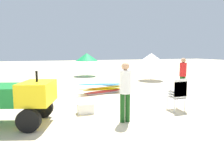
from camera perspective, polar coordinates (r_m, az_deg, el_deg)
ground at (r=6.36m, az=0.66°, el=-11.70°), size 80.00×80.00×0.00m
utility_cart at (r=6.03m, az=-28.52°, el=-5.84°), size 2.79×1.92×1.50m
stacked_plastic_chairs at (r=6.99m, az=19.05°, el=-4.87°), size 0.48×0.48×1.11m
surfboard_pile at (r=9.38m, az=-2.48°, el=-4.11°), size 2.74×0.90×0.48m
lifeguard_near_left at (r=5.47m, az=3.93°, el=-3.99°), size 0.32×0.32×1.73m
lifeguard_near_center at (r=9.90m, az=20.32°, el=0.41°), size 0.32×0.32×1.72m
beach_umbrella_mid at (r=16.22m, az=-7.51°, el=5.17°), size 1.86×1.86×1.91m
beach_umbrella_far at (r=14.00m, az=11.62°, el=4.98°), size 1.73×1.73×1.92m
cooler_box at (r=6.47m, az=-7.84°, el=-9.88°), size 0.52×0.35×0.34m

